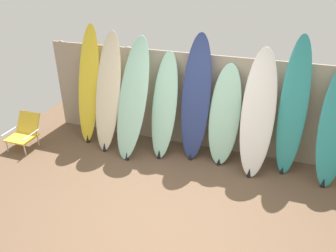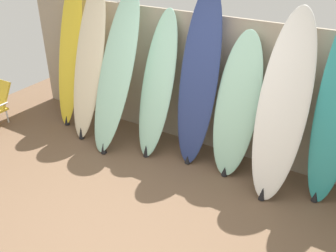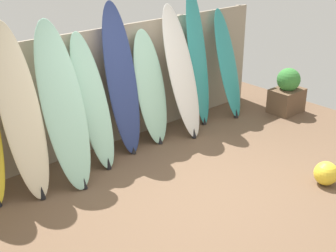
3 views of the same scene
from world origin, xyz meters
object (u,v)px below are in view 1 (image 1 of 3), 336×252
(surfboard_yellow_0, at_px, (89,86))
(surfboard_teal_7, at_px, (293,109))
(surfboard_seafoam_5, at_px, (225,116))
(surfboard_white_6, at_px, (258,115))
(surfboard_cream_1, at_px, (108,93))
(surfboard_teal_8, at_px, (334,129))
(beach_chair, at_px, (25,131))
(surfboard_seafoam_2, at_px, (133,99))
(surfboard_seafoam_3, at_px, (164,106))
(surfboard_navy_4, at_px, (196,100))

(surfboard_yellow_0, relative_size, surfboard_teal_7, 0.97)
(surfboard_seafoam_5, height_order, surfboard_white_6, surfboard_white_6)
(surfboard_yellow_0, distance_m, surfboard_cream_1, 0.50)
(surfboard_teal_8, distance_m, beach_chair, 5.43)
(surfboard_cream_1, xyz_separation_m, surfboard_seafoam_2, (0.53, -0.07, -0.02))
(surfboard_seafoam_2, relative_size, surfboard_seafoam_3, 1.13)
(surfboard_white_6, height_order, beach_chair, surfboard_white_6)
(surfboard_seafoam_5, relative_size, beach_chair, 2.77)
(surfboard_yellow_0, height_order, surfboard_navy_4, surfboard_yellow_0)
(surfboard_yellow_0, xyz_separation_m, surfboard_seafoam_2, (1.01, -0.21, -0.05))
(surfboard_seafoam_2, bearing_deg, surfboard_seafoam_3, 16.51)
(surfboard_seafoam_2, distance_m, surfboard_seafoam_5, 1.63)
(surfboard_navy_4, xyz_separation_m, beach_chair, (-3.14, -0.77, -0.77))
(surfboard_white_6, height_order, surfboard_teal_7, surfboard_teal_7)
(surfboard_navy_4, relative_size, beach_chair, 3.50)
(surfboard_seafoam_3, xyz_separation_m, surfboard_white_6, (1.61, -0.04, 0.10))
(surfboard_cream_1, bearing_deg, surfboard_teal_8, 1.57)
(surfboard_yellow_0, height_order, surfboard_teal_8, surfboard_yellow_0)
(surfboard_navy_4, bearing_deg, beach_chair, -166.29)
(surfboard_seafoam_5, xyz_separation_m, beach_chair, (-3.66, -0.75, -0.54))
(surfboard_yellow_0, bearing_deg, surfboard_seafoam_5, 0.12)
(surfboard_cream_1, bearing_deg, surfboard_seafoam_3, 4.63)
(surfboard_yellow_0, distance_m, surfboard_seafoam_5, 2.62)
(surfboard_cream_1, xyz_separation_m, surfboard_teal_7, (3.19, 0.21, 0.06))
(surfboard_seafoam_3, distance_m, surfboard_teal_8, 2.76)
(surfboard_white_6, bearing_deg, surfboard_teal_7, 17.55)
(surfboard_seafoam_3, distance_m, surfboard_white_6, 1.62)
(surfboard_seafoam_3, relative_size, beach_chair, 2.95)
(surfboard_seafoam_3, height_order, surfboard_white_6, surfboard_white_6)
(surfboard_teal_8, bearing_deg, surfboard_cream_1, -178.43)
(surfboard_cream_1, distance_m, surfboard_seafoam_3, 1.08)
(surfboard_cream_1, distance_m, surfboard_teal_8, 3.83)
(surfboard_yellow_0, xyz_separation_m, surfboard_seafoam_3, (1.54, -0.05, -0.18))
(surfboard_cream_1, relative_size, surfboard_seafoam_3, 1.16)
(surfboard_seafoam_2, bearing_deg, beach_chair, -165.39)
(surfboard_seafoam_2, distance_m, surfboard_teal_7, 2.68)
(surfboard_seafoam_3, distance_m, beach_chair, 2.75)
(surfboard_teal_7, bearing_deg, surfboard_white_6, -162.45)
(surfboard_seafoam_3, relative_size, surfboard_seafoam_5, 1.07)
(surfboard_cream_1, relative_size, surfboard_teal_8, 1.16)
(surfboard_cream_1, bearing_deg, surfboard_seafoam_2, -7.91)
(surfboard_cream_1, bearing_deg, beach_chair, -158.29)
(surfboard_cream_1, relative_size, beach_chair, 3.42)
(surfboard_seafoam_2, height_order, surfboard_teal_7, surfboard_teal_7)
(surfboard_white_6, bearing_deg, surfboard_cream_1, -179.10)
(surfboard_yellow_0, distance_m, surfboard_teal_7, 3.67)
(surfboard_white_6, distance_m, surfboard_teal_8, 1.16)
(surfboard_yellow_0, relative_size, surfboard_white_6, 1.08)
(surfboard_yellow_0, relative_size, surfboard_seafoam_3, 1.20)
(surfboard_navy_4, bearing_deg, surfboard_white_6, -6.19)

